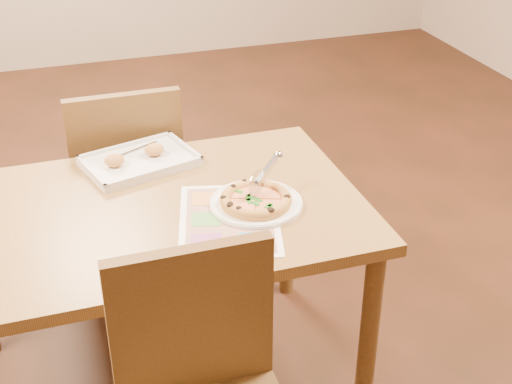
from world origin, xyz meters
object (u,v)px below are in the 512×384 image
object	(u,v)px
plate	(256,204)
menu	(229,219)
chair_near	(203,379)
chair_far	(126,166)
pizza	(256,200)
dining_table	(154,232)
pizza_cutter	(264,174)
appetizer_tray	(139,161)

from	to	relation	value
plate	menu	xyz separation A→B (m)	(-0.10, -0.05, -0.01)
chair_near	chair_far	world-z (taller)	same
chair_near	plate	bearing A→B (deg)	59.12
chair_far	pizza	bearing A→B (deg)	113.68
dining_table	chair_near	distance (m)	0.61
dining_table	pizza_cutter	world-z (taller)	pizza_cutter
chair_near	dining_table	bearing A→B (deg)	90.00
menu	chair_near	bearing A→B (deg)	-114.04
dining_table	appetizer_tray	size ratio (longest dim) A/B	3.12
appetizer_tray	chair_near	bearing A→B (deg)	-90.83
chair_far	pizza_cutter	bearing A→B (deg)	117.95
plate	pizza_cutter	bearing A→B (deg)	43.88
chair_near	chair_far	bearing A→B (deg)	90.00
chair_near	menu	size ratio (longest dim) A/B	1.13
chair_far	pizza	size ratio (longest dim) A/B	2.11
chair_far	menu	distance (m)	0.78
dining_table	appetizer_tray	xyz separation A→B (m)	(0.01, 0.30, 0.10)
menu	appetizer_tray	bearing A→B (deg)	113.92
chair_far	appetizer_tray	distance (m)	0.35
chair_near	pizza_cutter	world-z (taller)	chair_near
dining_table	plate	xyz separation A→B (m)	(0.31, -0.09, 0.09)
pizza	chair_far	bearing A→B (deg)	113.68
chair_far	plate	xyz separation A→B (m)	(0.31, -0.69, 0.16)
pizza	appetizer_tray	bearing A→B (deg)	126.60
menu	chair_far	bearing A→B (deg)	105.64
chair_far	pizza_cutter	size ratio (longest dim) A/B	3.41
pizza	pizza_cutter	distance (m)	0.09
chair_far	plate	world-z (taller)	chair_far
pizza_cutter	appetizer_tray	xyz separation A→B (m)	(-0.33, 0.35, -0.07)
pizza_cutter	plate	bearing A→B (deg)	-173.97
menu	dining_table	bearing A→B (deg)	146.36
pizza_cutter	appetizer_tray	bearing A→B (deg)	95.75
dining_table	menu	xyz separation A→B (m)	(0.21, -0.14, 0.09)
dining_table	plate	size ratio (longest dim) A/B	4.52
pizza	pizza_cutter	world-z (taller)	pizza_cutter
chair_near	chair_far	xyz separation A→B (m)	(-0.00, 1.20, 0.00)
dining_table	pizza	xyz separation A→B (m)	(0.31, -0.09, 0.11)
chair_near	plate	xyz separation A→B (m)	(0.31, 0.52, 0.16)
plate	dining_table	bearing A→B (deg)	164.34
chair_near	appetizer_tray	size ratio (longest dim) A/B	1.13
dining_table	chair_near	size ratio (longest dim) A/B	2.77
appetizer_tray	menu	distance (m)	0.48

